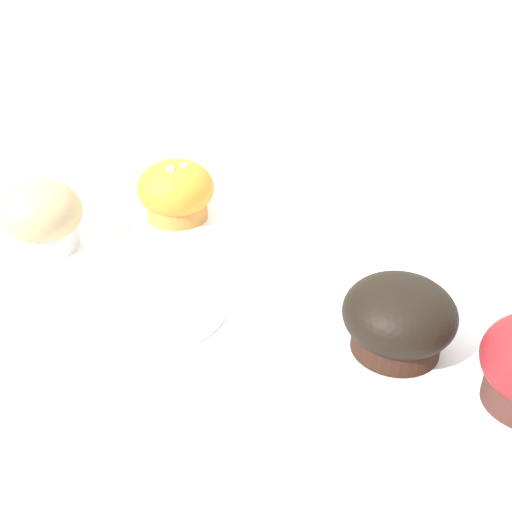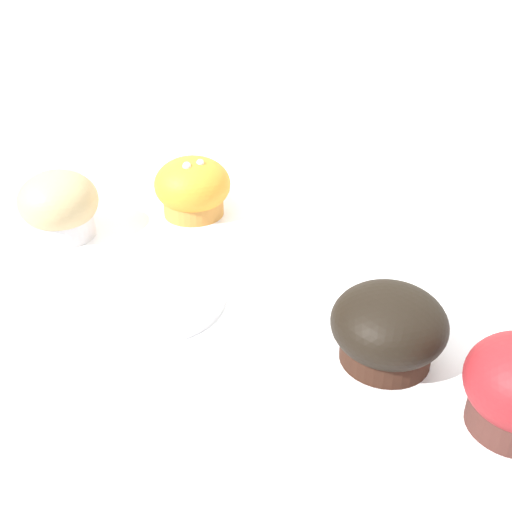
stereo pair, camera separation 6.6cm
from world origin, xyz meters
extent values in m
cube|color=beige|center=(0.00, 0.60, 0.90)|extent=(3.20, 0.10, 1.80)
cylinder|color=#321B12|center=(0.09, 0.00, 0.91)|extent=(0.09, 0.09, 0.04)
ellipsoid|color=black|center=(0.09, 0.00, 0.93)|extent=(0.11, 0.11, 0.07)
cylinder|color=#CB853B|center=(-0.26, 0.13, 0.91)|extent=(0.08, 0.08, 0.05)
ellipsoid|color=orange|center=(-0.26, 0.13, 0.94)|extent=(0.11, 0.11, 0.07)
sphere|color=white|center=(-0.25, 0.11, 0.97)|extent=(0.01, 0.01, 0.01)
sphere|color=white|center=(-0.24, 0.13, 0.97)|extent=(0.01, 0.01, 0.01)
cylinder|color=silver|center=(-0.36, -0.02, 0.92)|extent=(0.08, 0.08, 0.05)
ellipsoid|color=tan|center=(-0.36, -0.02, 0.94)|extent=(0.10, 0.10, 0.08)
cylinder|color=white|center=(-0.16, -0.06, 0.89)|extent=(0.17, 0.17, 0.01)
torus|color=white|center=(-0.16, -0.06, 0.90)|extent=(0.17, 0.17, 0.01)
camera|label=1|loc=(0.19, -0.47, 1.28)|focal=42.00mm
camera|label=2|loc=(0.25, -0.43, 1.28)|focal=42.00mm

